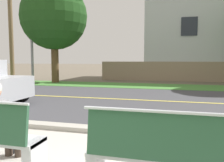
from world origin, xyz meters
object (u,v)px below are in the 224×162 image
Objects in this scene: bench_right at (171,156)px; shade_tree_far_left at (55,11)px; seated_person_grey at (0,119)px; streetlamp at (33,24)px.

shade_tree_far_left reaches higher than bench_right.
shade_tree_far_left reaches higher than seated_person_grey.
bench_right is 0.27× the size of shade_tree_far_left.
shade_tree_far_left is at bearing 30.87° from streetlamp.
shade_tree_far_left reaches higher than streetlamp.
seated_person_grey is (-2.43, 0.17, 0.21)m from bench_right.
seated_person_grey is 12.77m from streetlamp.
streetlamp is (-6.35, 10.63, 3.15)m from seated_person_grey.
streetlamp reaches higher than bench_right.
shade_tree_far_left is (-5.14, 11.35, 4.05)m from seated_person_grey.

